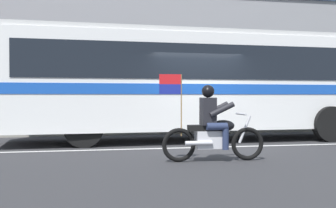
{
  "coord_description": "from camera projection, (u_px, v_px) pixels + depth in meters",
  "views": [
    {
      "loc": [
        -3.09,
        -11.13,
        1.33
      ],
      "look_at": [
        -1.04,
        -0.95,
        1.14
      ],
      "focal_mm": 45.02,
      "sensor_mm": 36.0,
      "label": 1
    }
  ],
  "objects": [
    {
      "name": "ground_plane",
      "position": [
        198.0,
        145.0,
        11.54
      ],
      "size": [
        60.0,
        60.0,
        0.0
      ],
      "primitive_type": "plane",
      "color": "#2B2B2D"
    },
    {
      "name": "sidewalk_curb",
      "position": [
        163.0,
        128.0,
        16.54
      ],
      "size": [
        28.0,
        3.8,
        0.15
      ],
      "primitive_type": "cube",
      "color": "gray",
      "rests_on": "ground_plane"
    },
    {
      "name": "lane_center_stripe",
      "position": [
        204.0,
        147.0,
        10.95
      ],
      "size": [
        26.6,
        0.14,
        0.01
      ],
      "primitive_type": "cube",
      "color": "silver",
      "rests_on": "ground_plane"
    },
    {
      "name": "office_building_facade",
      "position": [
        154.0,
        21.0,
        18.7
      ],
      "size": [
        28.0,
        0.89,
        9.36
      ],
      "color": "gray",
      "rests_on": "ground_plane"
    },
    {
      "name": "transit_bus",
      "position": [
        209.0,
        78.0,
        12.81
      ],
      "size": [
        12.23,
        3.04,
        3.22
      ],
      "color": "white",
      "rests_on": "ground_plane"
    },
    {
      "name": "motorcycle_with_rider",
      "position": [
        212.0,
        129.0,
        8.62
      ],
      "size": [
        2.2,
        0.64,
        1.78
      ],
      "color": "black",
      "rests_on": "ground_plane"
    },
    {
      "name": "fire_hydrant",
      "position": [
        173.0,
        119.0,
        15.18
      ],
      "size": [
        0.22,
        0.3,
        0.75
      ],
      "color": "gold",
      "rests_on": "sidewalk_curb"
    }
  ]
}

